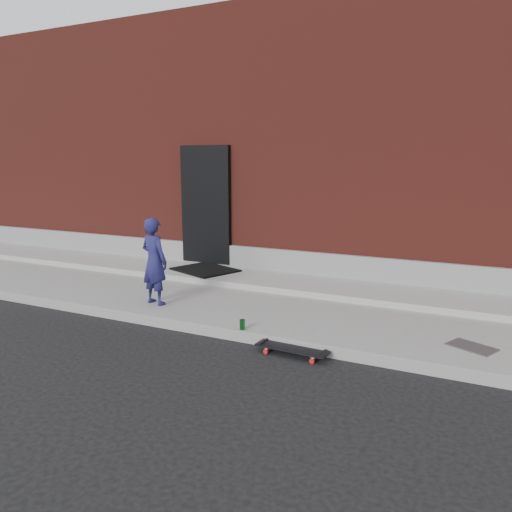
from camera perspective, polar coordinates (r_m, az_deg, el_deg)
The scene contains 9 objects.
ground at distance 6.22m, azimuth 0.73°, elevation -10.26°, with size 80.00×80.00×0.00m, color black.
sidewalk at distance 7.51m, azimuth 5.65°, elevation -5.96°, with size 20.00×3.00×0.15m, color slate.
apron at distance 8.30m, azimuth 7.85°, elevation -3.49°, with size 20.00×1.20×0.10m, color gray.
building at distance 12.49m, azimuth 14.90°, elevation 11.69°, with size 20.00×8.10×5.00m.
child at distance 7.44m, azimuth -11.55°, elevation -0.60°, with size 0.47×0.31×1.28m, color #1C1B4D.
skateboard at distance 5.92m, azimuth 4.13°, elevation -10.60°, with size 0.86×0.26×0.10m.
soda_can at distance 6.32m, azimuth -1.57°, elevation -7.85°, with size 0.07×0.07×0.13m, color #19802B.
doormat at distance 9.23m, azimuth -5.85°, elevation -1.56°, with size 1.07×0.87×0.03m, color black.
utility_plate at distance 6.26m, azimuth 23.42°, elevation -9.52°, with size 0.50×0.32×0.01m, color #5A5B5F.
Camera 1 is at (2.48, -5.25, 2.24)m, focal length 35.00 mm.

